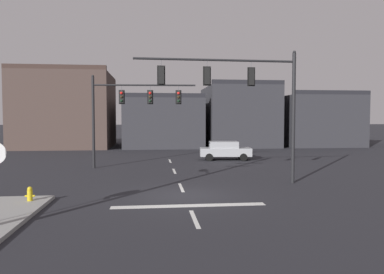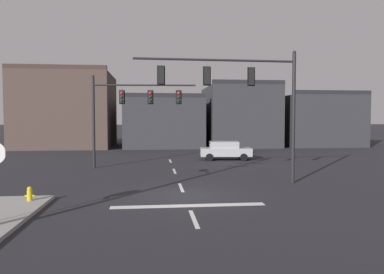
# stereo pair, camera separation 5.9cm
# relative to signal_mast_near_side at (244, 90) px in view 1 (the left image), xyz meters

# --- Properties ---
(ground_plane) EXTENTS (400.00, 400.00, 0.00)m
(ground_plane) POSITION_rel_signal_mast_near_side_xyz_m (-3.48, -2.61, -5.13)
(ground_plane) COLOR #232328
(stop_bar_paint) EXTENTS (6.40, 0.50, 0.01)m
(stop_bar_paint) POSITION_rel_signal_mast_near_side_xyz_m (-3.48, -4.61, -5.12)
(stop_bar_paint) COLOR silver
(stop_bar_paint) RESTS_ON ground
(lane_centreline) EXTENTS (0.16, 26.40, 0.01)m
(lane_centreline) POSITION_rel_signal_mast_near_side_xyz_m (-3.48, -0.61, -5.12)
(lane_centreline) COLOR silver
(lane_centreline) RESTS_ON ground
(signal_mast_near_side) EXTENTS (8.86, 0.47, 7.33)m
(signal_mast_near_side) POSITION_rel_signal_mast_near_side_xyz_m (0.00, 0.00, 0.00)
(signal_mast_near_side) COLOR black
(signal_mast_near_side) RESTS_ON ground
(signal_mast_far_side) EXTENTS (7.47, 0.73, 6.73)m
(signal_mast_far_side) POSITION_rel_signal_mast_near_side_xyz_m (-6.78, 7.40, -0.54)
(signal_mast_far_side) COLOR black
(signal_mast_far_side) RESTS_ON ground
(car_lot_nearside) EXTENTS (4.58, 2.26, 1.61)m
(car_lot_nearside) POSITION_rel_signal_mast_near_side_xyz_m (1.32, 11.76, -4.27)
(car_lot_nearside) COLOR #9EA0A5
(car_lot_nearside) RESTS_ON ground
(fire_hydrant) EXTENTS (0.40, 0.30, 0.75)m
(fire_hydrant) POSITION_rel_signal_mast_near_side_xyz_m (-10.09, -3.63, -4.80)
(fire_hydrant) COLOR gold
(fire_hydrant) RESTS_ON ground
(building_row) EXTENTS (42.89, 13.38, 9.60)m
(building_row) POSITION_rel_signal_mast_near_side_xyz_m (-1.29, 28.42, -1.36)
(building_row) COLOR #473833
(building_row) RESTS_ON ground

